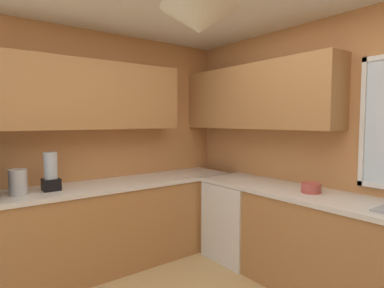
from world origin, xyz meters
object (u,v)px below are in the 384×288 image
at_px(kettle, 18,182).
at_px(bowl, 311,188).
at_px(dishwasher, 239,220).
at_px(blender_appliance, 51,173).

xyz_separation_m(kettle, bowl, (1.50, 2.12, -0.07)).
distance_m(dishwasher, kettle, 2.26).
bearing_deg(kettle, blender_appliance, 94.15).
distance_m(kettle, blender_appliance, 0.28).
bearing_deg(dishwasher, bowl, 1.99).
distance_m(kettle, bowl, 2.60).
height_order(dishwasher, blender_appliance, blender_appliance).
bearing_deg(bowl, blender_appliance, -129.60).
height_order(dishwasher, bowl, bowl).
height_order(bowl, blender_appliance, blender_appliance).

